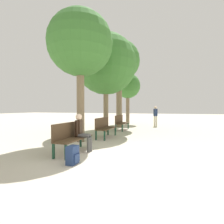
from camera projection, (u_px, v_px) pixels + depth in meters
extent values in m
plane|color=beige|center=(131.00, 160.00, 4.86)|extent=(80.00, 80.00, 0.00)
cube|color=#4C3823|center=(74.00, 139.00, 5.60)|extent=(0.49, 1.67, 0.04)
cube|color=#4C3823|center=(68.00, 130.00, 5.67)|extent=(0.04, 1.67, 0.50)
cube|color=#19422D|center=(66.00, 152.00, 4.80)|extent=(0.06, 0.06, 0.43)
cube|color=#19422D|center=(91.00, 142.00, 6.30)|extent=(0.06, 0.06, 0.43)
cube|color=#19422D|center=(53.00, 151.00, 4.92)|extent=(0.06, 0.06, 0.43)
cube|color=#19422D|center=(81.00, 141.00, 6.42)|extent=(0.06, 0.06, 0.43)
cube|color=#4C3823|center=(106.00, 128.00, 8.44)|extent=(0.49, 1.67, 0.04)
cube|color=#4C3823|center=(102.00, 123.00, 8.51)|extent=(0.04, 1.67, 0.50)
cube|color=#19422D|center=(105.00, 136.00, 7.64)|extent=(0.06, 0.06, 0.43)
cube|color=#19422D|center=(115.00, 131.00, 9.13)|extent=(0.06, 0.06, 0.43)
cube|color=#19422D|center=(96.00, 135.00, 7.76)|extent=(0.06, 0.06, 0.43)
cube|color=#19422D|center=(108.00, 131.00, 9.26)|extent=(0.06, 0.06, 0.43)
cube|color=#4C3823|center=(122.00, 123.00, 11.28)|extent=(0.49, 1.67, 0.04)
cube|color=#4C3823|center=(119.00, 119.00, 11.35)|extent=(0.04, 1.67, 0.50)
cube|color=#19422D|center=(122.00, 128.00, 10.47)|extent=(0.06, 0.06, 0.43)
cube|color=#19422D|center=(128.00, 126.00, 11.97)|extent=(0.06, 0.06, 0.43)
cube|color=#19422D|center=(116.00, 128.00, 10.60)|extent=(0.06, 0.06, 0.43)
cube|color=#19422D|center=(123.00, 126.00, 12.10)|extent=(0.06, 0.06, 0.43)
cylinder|color=#7A664C|center=(81.00, 102.00, 7.43)|extent=(0.32, 0.32, 3.41)
sphere|color=#38702D|center=(80.00, 43.00, 7.38)|extent=(2.77, 2.77, 2.77)
cylinder|color=#7A664C|center=(106.00, 107.00, 10.39)|extent=(0.29, 0.29, 3.04)
sphere|color=#38702D|center=(106.00, 64.00, 10.33)|extent=(3.61, 3.61, 3.61)
cylinder|color=#7A664C|center=(119.00, 100.00, 13.06)|extent=(0.43, 0.43, 4.12)
sphere|color=#38702D|center=(119.00, 61.00, 13.00)|extent=(3.07, 3.07, 3.07)
cylinder|color=#7A664C|center=(128.00, 108.00, 15.75)|extent=(0.32, 0.32, 2.81)
sphere|color=#38702D|center=(128.00, 86.00, 15.71)|extent=(2.24, 2.24, 2.24)
cylinder|color=#4C4C4C|center=(83.00, 136.00, 5.71)|extent=(0.39, 0.11, 0.11)
cylinder|color=#4C4C4C|center=(89.00, 145.00, 5.65)|extent=(0.11, 0.11, 0.47)
cylinder|color=#4C4C4C|center=(85.00, 135.00, 5.84)|extent=(0.39, 0.11, 0.11)
cylinder|color=#4C4C4C|center=(90.00, 144.00, 5.79)|extent=(0.11, 0.11, 0.47)
cube|color=black|center=(79.00, 128.00, 5.83)|extent=(0.18, 0.21, 0.56)
cylinder|color=black|center=(77.00, 128.00, 5.72)|extent=(0.08, 0.08, 0.50)
cylinder|color=black|center=(81.00, 127.00, 5.94)|extent=(0.08, 0.08, 0.50)
sphere|color=beige|center=(79.00, 117.00, 5.82)|extent=(0.21, 0.21, 0.21)
cube|color=navy|center=(72.00, 155.00, 4.46)|extent=(0.21, 0.33, 0.47)
cube|color=navy|center=(77.00, 158.00, 4.42)|extent=(0.04, 0.23, 0.21)
cylinder|color=beige|center=(155.00, 121.00, 13.69)|extent=(0.12, 0.12, 0.80)
cylinder|color=beige|center=(156.00, 121.00, 13.64)|extent=(0.12, 0.12, 0.80)
cube|color=navy|center=(155.00, 112.00, 13.65)|extent=(0.28, 0.28, 0.57)
cylinder|color=navy|center=(154.00, 112.00, 13.69)|extent=(0.08, 0.08, 0.54)
cylinder|color=navy|center=(157.00, 112.00, 13.61)|extent=(0.08, 0.08, 0.54)
sphere|color=beige|center=(156.00, 107.00, 13.64)|extent=(0.22, 0.22, 0.22)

